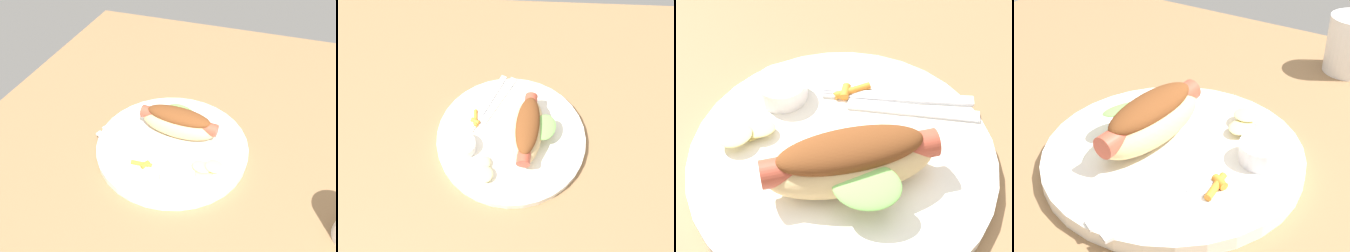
{
  "view_description": "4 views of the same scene",
  "coord_description": "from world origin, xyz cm",
  "views": [
    {
      "loc": [
        -45.28,
        -14.0,
        49.36
      ],
      "look_at": [
        2.21,
        2.0,
        5.15
      ],
      "focal_mm": 36.37,
      "sensor_mm": 36.0,
      "label": 1
    },
    {
      "loc": [
        2.7,
        -40.68,
        67.87
      ],
      "look_at": [
        0.46,
        0.15,
        6.04
      ],
      "focal_mm": 41.06,
      "sensor_mm": 36.0,
      "label": 2
    },
    {
      "loc": [
        30.74,
        -8.55,
        41.06
      ],
      "look_at": [
        1.59,
        0.97,
        5.85
      ],
      "focal_mm": 54.59,
      "sensor_mm": 36.0,
      "label": 3
    },
    {
      "loc": [
        -24.38,
        39.81,
        35.53
      ],
      "look_at": [
        0.84,
        -0.03,
        4.59
      ],
      "focal_mm": 53.22,
      "sensor_mm": 36.0,
      "label": 4
    }
  ],
  "objects": [
    {
      "name": "ground_plane",
      "position": [
        0.0,
        0.0,
        -0.9
      ],
      "size": [
        120.0,
        90.0,
        1.8
      ],
      "primitive_type": "cube",
      "color": "olive"
    },
    {
      "name": "plate",
      "position": [
        1.46,
        0.84,
        0.8
      ],
      "size": [
        30.27,
        30.27,
        1.6
      ],
      "primitive_type": "cylinder",
      "color": "white",
      "rests_on": "ground_plane"
    },
    {
      "name": "hot_dog",
      "position": [
        4.71,
        0.59,
        4.7
      ],
      "size": [
        10.27,
        16.31,
        5.96
      ],
      "rotation": [
        0.0,
        0.0,
        4.63
      ],
      "color": "#DBB77A",
      "rests_on": "plate"
    },
    {
      "name": "sauce_ramekin",
      "position": [
        -8.07,
        -2.79,
        2.77
      ],
      "size": [
        5.38,
        5.38,
        2.34
      ],
      "primitive_type": "cylinder",
      "color": "white",
      "rests_on": "plate"
    },
    {
      "name": "fork",
      "position": [
        -3.75,
        9.14,
        1.8
      ],
      "size": [
        7.26,
        15.35,
        0.4
      ],
      "rotation": [
        0.0,
        0.0,
        4.32
      ],
      "color": "silver",
      "rests_on": "plate"
    },
    {
      "name": "knife",
      "position": [
        -1.6,
        9.62,
        1.78
      ],
      "size": [
        7.34,
        13.01,
        0.36
      ],
      "primitive_type": "cube",
      "rotation": [
        0.0,
        0.0,
        4.26
      ],
      "color": "silver",
      "rests_on": "plate"
    },
    {
      "name": "chips_pile",
      "position": [
        -3.8,
        -7.5,
        2.34
      ],
      "size": [
        5.36,
        6.38,
        1.61
      ],
      "color": "#DACB7C",
      "rests_on": "plate"
    },
    {
      "name": "carrot_garnish",
      "position": [
        -6.14,
        4.14,
        2.03
      ],
      "size": [
        2.04,
        4.16,
        0.95
      ],
      "color": "orange",
      "rests_on": "plate"
    }
  ]
}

